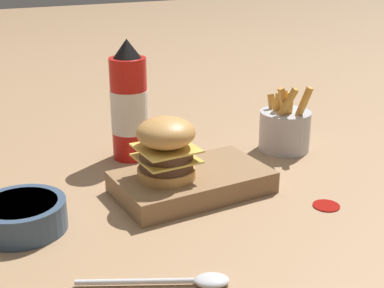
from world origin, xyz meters
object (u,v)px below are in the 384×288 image
Objects in this scene: serving_board at (192,182)px; fries_basket at (285,129)px; spoon at (189,281)px; side_bowl at (22,215)px; burger at (166,148)px; ketchup_bottle at (129,106)px.

serving_board is 1.81× the size of fries_basket.
side_bowl is at bearing 149.04° from spoon.
side_bowl reaches higher than serving_board.
burger is 0.79× the size of side_bowl.
burger is at bearing 177.41° from side_bowl.
side_bowl is at bearing 36.65° from ketchup_bottle.
serving_board is 1.96× the size of side_bowl.
spoon is at bearing 121.17° from side_bowl.
ketchup_bottle reaches higher than burger.
fries_basket is at bearing -162.29° from serving_board.
side_bowl is at bearing 7.65° from fries_basket.
ketchup_bottle is at bearing -21.90° from fries_basket.
burger is 0.32m from fries_basket.
ketchup_bottle reaches higher than fries_basket.
ketchup_bottle is 1.32× the size of spoon.
serving_board is 0.08m from burger.
burger is 0.58× the size of spoon.
fries_basket reaches higher than serving_board.
serving_board is 0.28m from fries_basket.
side_bowl is (0.25, 0.19, -0.08)m from ketchup_bottle.
ketchup_bottle is at bearing -143.35° from side_bowl.
side_bowl is (0.54, 0.07, -0.02)m from fries_basket.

